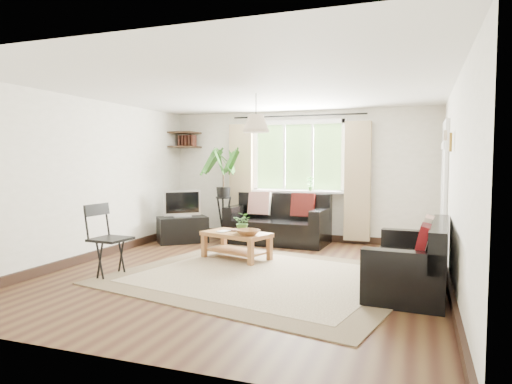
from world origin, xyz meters
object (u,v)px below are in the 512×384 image
(coffee_table, at_px, (236,246))
(tv_stand, at_px, (183,230))
(sofa_right, at_px, (409,257))
(folding_chair, at_px, (111,240))
(palm_stand, at_px, (223,193))
(sofa_back, at_px, (277,220))

(coffee_table, height_order, tv_stand, tv_stand)
(sofa_right, xyz_separation_m, folding_chair, (-3.62, -0.62, 0.08))
(tv_stand, xyz_separation_m, palm_stand, (0.57, 0.55, 0.63))
(sofa_right, relative_size, folding_chair, 1.75)
(palm_stand, bearing_deg, coffee_table, -60.00)
(coffee_table, relative_size, folding_chair, 1.09)
(coffee_table, xyz_separation_m, palm_stand, (-0.89, 1.55, 0.66))
(sofa_back, xyz_separation_m, sofa_right, (2.29, -2.34, -0.04))
(coffee_table, relative_size, palm_stand, 0.58)
(coffee_table, bearing_deg, sofa_right, -18.85)
(sofa_right, height_order, tv_stand, sofa_right)
(tv_stand, bearing_deg, sofa_right, -65.87)
(sofa_right, height_order, folding_chair, folding_chair)
(tv_stand, bearing_deg, coffee_table, -75.03)
(palm_stand, xyz_separation_m, folding_chair, (-0.25, -3.01, -0.40))
(sofa_back, relative_size, tv_stand, 2.05)
(palm_stand, bearing_deg, tv_stand, -135.79)
(sofa_back, relative_size, sofa_right, 1.10)
(sofa_right, distance_m, palm_stand, 4.16)
(coffee_table, bearing_deg, sofa_back, 83.02)
(coffee_table, height_order, palm_stand, palm_stand)
(coffee_table, bearing_deg, folding_chair, -128.00)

